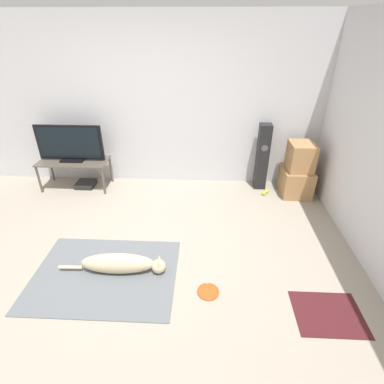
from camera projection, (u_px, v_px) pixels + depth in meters
name	position (u px, v px, depth m)	size (l,w,h in m)	color
ground_plane	(133.00, 263.00, 3.39)	(12.00, 12.00, 0.00)	#9E9384
wall_back	(155.00, 105.00, 4.58)	(8.00, 0.06, 2.55)	silver
area_rug	(105.00, 274.00, 3.24)	(1.53, 1.15, 0.01)	slate
dog	(121.00, 264.00, 3.21)	(1.17, 0.22, 0.23)	beige
frisbee	(208.00, 292.00, 3.02)	(0.22, 0.22, 0.03)	#DB511E
cardboard_box_lower	(296.00, 181.00, 4.67)	(0.44, 0.51, 0.42)	#A87A4C
cardboard_box_upper	(301.00, 157.00, 4.46)	(0.36, 0.41, 0.42)	#A87A4C
floor_speaker	(262.00, 157.00, 4.70)	(0.18, 0.18, 1.06)	black
tv_stand	(74.00, 163.00, 4.76)	(1.08, 0.49, 0.47)	brown
tv	(70.00, 144.00, 4.60)	(1.02, 0.20, 0.57)	black
tennis_ball_by_boxes	(267.00, 191.00, 4.77)	(0.07, 0.07, 0.07)	#C6E033
tennis_ball_near_speaker	(264.00, 193.00, 4.71)	(0.07, 0.07, 0.07)	#C6E033
game_console	(86.00, 184.00, 4.96)	(0.29, 0.28, 0.08)	black
door_mat	(328.00, 314.00, 2.80)	(0.63, 0.51, 0.01)	#47191E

